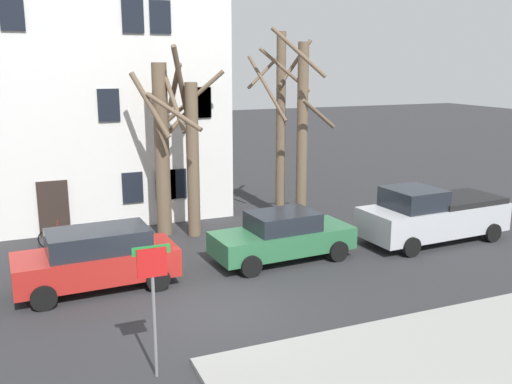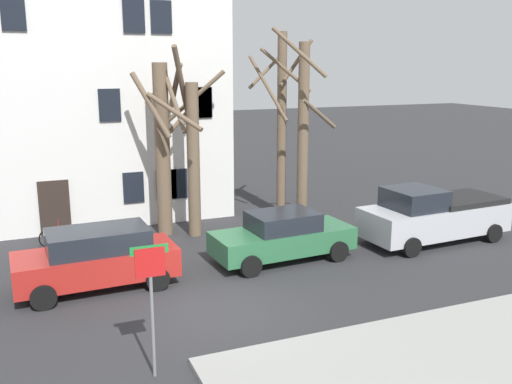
# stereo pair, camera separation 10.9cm
# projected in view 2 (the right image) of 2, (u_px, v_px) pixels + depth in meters

# --- Properties ---
(ground_plane) EXTENTS (120.00, 120.00, 0.00)m
(ground_plane) POSITION_uv_depth(u_px,v_px,m) (213.00, 310.00, 14.84)
(ground_plane) COLOR #2D2D30
(building_main) EXTENTS (10.97, 6.78, 11.91)m
(building_main) POSITION_uv_depth(u_px,v_px,m) (89.00, 69.00, 23.43)
(building_main) COLOR white
(building_main) RESTS_ON ground_plane
(tree_bare_near) EXTENTS (2.29, 1.89, 6.95)m
(tree_bare_near) POSITION_uv_depth(u_px,v_px,m) (163.00, 143.00, 20.66)
(tree_bare_near) COLOR brown
(tree_bare_near) RESTS_ON ground_plane
(tree_bare_mid) EXTENTS (3.16, 3.17, 6.09)m
(tree_bare_mid) POSITION_uv_depth(u_px,v_px,m) (191.00, 152.00, 20.60)
(tree_bare_mid) COLOR brown
(tree_bare_mid) RESTS_ON ground_plane
(tree_bare_far) EXTENTS (2.04, 2.55, 7.54)m
(tree_bare_far) POSITION_uv_depth(u_px,v_px,m) (281.00, 122.00, 22.84)
(tree_bare_far) COLOR brown
(tree_bare_far) RESTS_ON ground_plane
(tree_bare_end) EXTENTS (2.62, 2.28, 7.62)m
(tree_bare_end) POSITION_uv_depth(u_px,v_px,m) (303.00, 129.00, 21.93)
(tree_bare_end) COLOR brown
(tree_bare_end) RESTS_ON ground_plane
(car_red_wagon) EXTENTS (4.57, 2.21, 1.75)m
(car_red_wagon) POSITION_uv_depth(u_px,v_px,m) (97.00, 258.00, 16.09)
(car_red_wagon) COLOR #AD231E
(car_red_wagon) RESTS_ON ground_plane
(car_green_sedan) EXTENTS (4.75, 2.26, 1.62)m
(car_green_sedan) POSITION_uv_depth(u_px,v_px,m) (283.00, 236.00, 18.39)
(car_green_sedan) COLOR #2D6B42
(car_green_sedan) RESTS_ON ground_plane
(pickup_truck_silver) EXTENTS (5.59, 2.51, 2.04)m
(pickup_truck_silver) POSITION_uv_depth(u_px,v_px,m) (433.00, 215.00, 20.31)
(pickup_truck_silver) COLOR #B7BABF
(pickup_truck_silver) RESTS_ON ground_plane
(street_sign_pole) EXTENTS (0.76, 0.07, 2.83)m
(street_sign_pole) POSITION_uv_depth(u_px,v_px,m) (151.00, 286.00, 11.26)
(street_sign_pole) COLOR slate
(street_sign_pole) RESTS_ON ground_plane
(bicycle_leaning) EXTENTS (1.74, 0.25, 1.03)m
(bicycle_leaning) POSITION_uv_depth(u_px,v_px,m) (65.00, 237.00, 19.79)
(bicycle_leaning) COLOR black
(bicycle_leaning) RESTS_ON ground_plane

